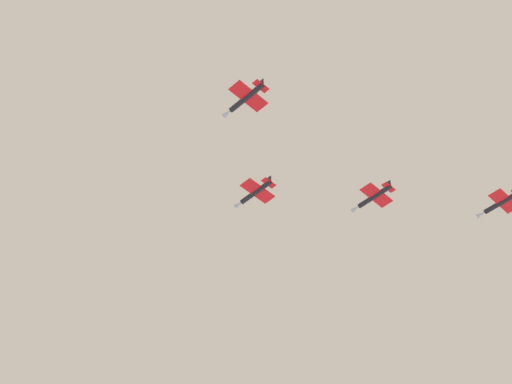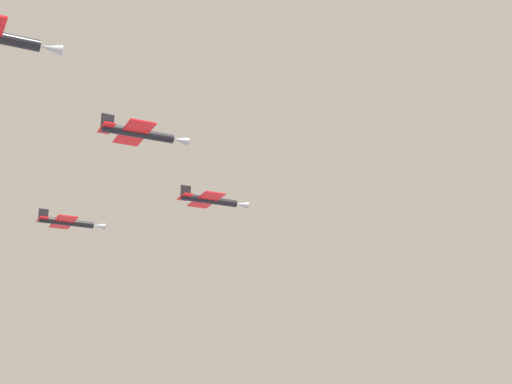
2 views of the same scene
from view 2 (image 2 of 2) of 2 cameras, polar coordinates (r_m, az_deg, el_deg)
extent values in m
cylinder|color=black|center=(117.97, -3.48, -0.60)|extent=(6.95, 7.22, 1.09)
cone|color=#9EA3AD|center=(120.00, -1.06, -0.94)|extent=(2.12, 2.15, 1.04)
cube|color=red|center=(117.78, -3.70, -0.59)|extent=(7.94, 7.78, 0.18)
cube|color=red|center=(116.65, -5.26, -0.35)|extent=(3.40, 3.33, 0.18)
cube|color=black|center=(116.95, -5.21, 0.06)|extent=(1.21, 1.26, 1.79)
cylinder|color=black|center=(131.58, -13.82, -2.18)|extent=(6.95, 7.22, 1.09)
cone|color=#9EA3AD|center=(132.69, -11.51, -2.47)|extent=(2.12, 2.15, 1.04)
cube|color=red|center=(131.47, -14.03, -2.17)|extent=(7.94, 7.78, 0.18)
cube|color=red|center=(130.92, -15.49, -1.96)|extent=(3.40, 3.33, 0.18)
cube|color=black|center=(131.17, -15.42, -1.59)|extent=(1.21, 1.26, 1.79)
cylinder|color=black|center=(95.04, -8.70, 4.31)|extent=(6.95, 7.22, 1.09)
cone|color=#9EA3AD|center=(96.58, -5.60, 3.81)|extent=(2.12, 2.15, 1.04)
cube|color=red|center=(94.90, -8.99, 4.33)|extent=(7.94, 7.78, 0.18)
cube|color=red|center=(94.13, -10.98, 4.67)|extent=(3.40, 3.33, 0.18)
cube|color=black|center=(94.49, -10.90, 5.16)|extent=(1.21, 1.26, 1.79)
cone|color=#9EA3AD|center=(73.85, -14.89, 10.20)|extent=(2.12, 2.15, 1.04)
camera|label=1|loc=(211.95, -45.35, -37.60)|focal=54.33mm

